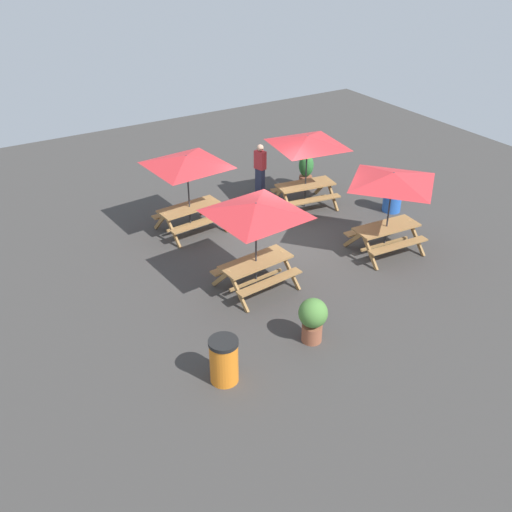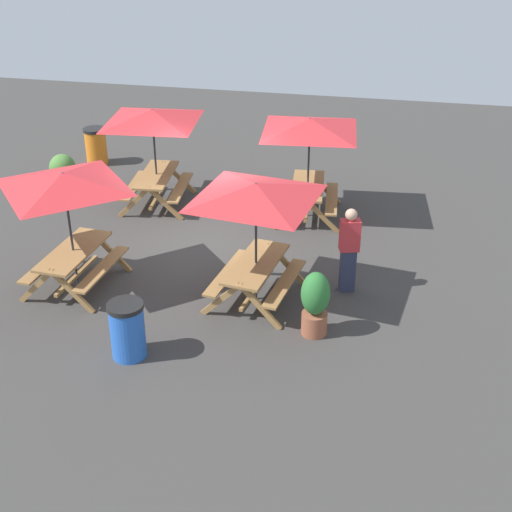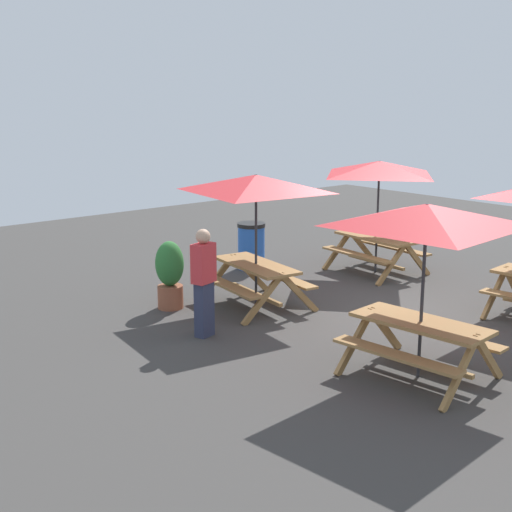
{
  "view_description": "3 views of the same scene",
  "coord_description": "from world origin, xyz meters",
  "px_view_note": "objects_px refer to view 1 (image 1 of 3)",
  "views": [
    {
      "loc": [
        -8.02,
        -11.68,
        7.87
      ],
      "look_at": [
        -1.95,
        -1.69,
        0.9
      ],
      "focal_mm": 40.0,
      "sensor_mm": 36.0,
      "label": 1
    },
    {
      "loc": [
        12.69,
        3.73,
        6.94
      ],
      "look_at": [
        1.74,
        1.45,
        0.9
      ],
      "focal_mm": 50.0,
      "sensor_mm": 36.0,
      "label": 2
    },
    {
      "loc": [
        -7.35,
        9.14,
        3.67
      ],
      "look_at": [
        1.74,
        1.45,
        0.9
      ],
      "focal_mm": 50.0,
      "sensor_mm": 36.0,
      "label": 3
    }
  ],
  "objects_px": {
    "picnic_table_1": "(307,146)",
    "picnic_table_2": "(392,184)",
    "picnic_table_3": "(187,166)",
    "potted_plant_0": "(313,318)",
    "trash_bin_blue": "(393,196)",
    "trash_bin_orange": "(224,360)",
    "picnic_table_0": "(256,215)",
    "potted_plant_1": "(306,170)",
    "person_standing": "(260,168)"
  },
  "relations": [
    {
      "from": "picnic_table_1",
      "to": "picnic_table_3",
      "type": "relative_size",
      "value": 0.99
    },
    {
      "from": "picnic_table_3",
      "to": "potted_plant_1",
      "type": "relative_size",
      "value": 2.39
    },
    {
      "from": "picnic_table_1",
      "to": "person_standing",
      "type": "distance_m",
      "value": 2.05
    },
    {
      "from": "trash_bin_blue",
      "to": "trash_bin_orange",
      "type": "bearing_deg",
      "value": -153.88
    },
    {
      "from": "picnic_table_0",
      "to": "trash_bin_blue",
      "type": "distance_m",
      "value": 6.18
    },
    {
      "from": "picnic_table_1",
      "to": "picnic_table_3",
      "type": "xyz_separation_m",
      "value": [
        -3.77,
        0.4,
        0.0
      ]
    },
    {
      "from": "trash_bin_blue",
      "to": "person_standing",
      "type": "relative_size",
      "value": 0.59
    },
    {
      "from": "picnic_table_3",
      "to": "person_standing",
      "type": "height_order",
      "value": "picnic_table_3"
    },
    {
      "from": "picnic_table_1",
      "to": "picnic_table_3",
      "type": "distance_m",
      "value": 3.8
    },
    {
      "from": "picnic_table_1",
      "to": "trash_bin_blue",
      "type": "xyz_separation_m",
      "value": [
        2.12,
        -1.66,
        -1.49
      ]
    },
    {
      "from": "trash_bin_orange",
      "to": "potted_plant_0",
      "type": "bearing_deg",
      "value": 2.65
    },
    {
      "from": "picnic_table_2",
      "to": "picnic_table_3",
      "type": "bearing_deg",
      "value": 140.56
    },
    {
      "from": "potted_plant_0",
      "to": "potted_plant_1",
      "type": "bearing_deg",
      "value": 55.44
    },
    {
      "from": "trash_bin_orange",
      "to": "picnic_table_3",
      "type": "bearing_deg",
      "value": 70.3
    },
    {
      "from": "trash_bin_blue",
      "to": "potted_plant_0",
      "type": "distance_m",
      "value": 7.0
    },
    {
      "from": "picnic_table_0",
      "to": "picnic_table_1",
      "type": "xyz_separation_m",
      "value": [
        3.7,
        3.13,
        0.0
      ]
    },
    {
      "from": "trash_bin_orange",
      "to": "person_standing",
      "type": "xyz_separation_m",
      "value": [
        5.25,
        7.2,
        0.39
      ]
    },
    {
      "from": "picnic_table_0",
      "to": "trash_bin_blue",
      "type": "relative_size",
      "value": 2.87
    },
    {
      "from": "trash_bin_orange",
      "to": "potted_plant_0",
      "type": "relative_size",
      "value": 0.94
    },
    {
      "from": "potted_plant_1",
      "to": "person_standing",
      "type": "relative_size",
      "value": 0.71
    },
    {
      "from": "picnic_table_0",
      "to": "picnic_table_3",
      "type": "xyz_separation_m",
      "value": [
        -0.08,
        3.53,
        0.0
      ]
    },
    {
      "from": "picnic_table_0",
      "to": "potted_plant_1",
      "type": "distance_m",
      "value": 6.45
    },
    {
      "from": "picnic_table_3",
      "to": "potted_plant_0",
      "type": "distance_m",
      "value": 6.06
    },
    {
      "from": "picnic_table_2",
      "to": "picnic_table_3",
      "type": "relative_size",
      "value": 0.83
    },
    {
      "from": "picnic_table_0",
      "to": "trash_bin_orange",
      "type": "xyz_separation_m",
      "value": [
        -2.23,
        -2.47,
        -1.49
      ]
    },
    {
      "from": "picnic_table_3",
      "to": "potted_plant_1",
      "type": "bearing_deg",
      "value": 4.49
    },
    {
      "from": "picnic_table_0",
      "to": "potted_plant_1",
      "type": "xyz_separation_m",
      "value": [
        4.58,
        4.33,
        -1.37
      ]
    },
    {
      "from": "picnic_table_0",
      "to": "potted_plant_0",
      "type": "height_order",
      "value": "picnic_table_0"
    },
    {
      "from": "picnic_table_0",
      "to": "potted_plant_1",
      "type": "height_order",
      "value": "picnic_table_0"
    },
    {
      "from": "picnic_table_0",
      "to": "picnic_table_2",
      "type": "distance_m",
      "value": 3.93
    },
    {
      "from": "picnic_table_1",
      "to": "potted_plant_0",
      "type": "height_order",
      "value": "picnic_table_1"
    },
    {
      "from": "picnic_table_0",
      "to": "picnic_table_1",
      "type": "relative_size",
      "value": 1.01
    },
    {
      "from": "trash_bin_orange",
      "to": "potted_plant_1",
      "type": "bearing_deg",
      "value": 44.97
    },
    {
      "from": "picnic_table_2",
      "to": "trash_bin_blue",
      "type": "distance_m",
      "value": 2.99
    },
    {
      "from": "potted_plant_1",
      "to": "trash_bin_orange",
      "type": "bearing_deg",
      "value": -135.03
    },
    {
      "from": "picnic_table_0",
      "to": "picnic_table_2",
      "type": "relative_size",
      "value": 1.21
    },
    {
      "from": "picnic_table_0",
      "to": "potted_plant_0",
      "type": "bearing_deg",
      "value": -96.27
    },
    {
      "from": "potted_plant_0",
      "to": "potted_plant_1",
      "type": "xyz_separation_m",
      "value": [
        4.61,
        6.69,
        0.02
      ]
    },
    {
      "from": "picnic_table_1",
      "to": "picnic_table_2",
      "type": "bearing_deg",
      "value": -78.06
    },
    {
      "from": "picnic_table_0",
      "to": "picnic_table_3",
      "type": "distance_m",
      "value": 3.53
    },
    {
      "from": "picnic_table_1",
      "to": "trash_bin_orange",
      "type": "relative_size",
      "value": 2.86
    },
    {
      "from": "picnic_table_3",
      "to": "person_standing",
      "type": "bearing_deg",
      "value": 15.94
    },
    {
      "from": "picnic_table_2",
      "to": "trash_bin_blue",
      "type": "bearing_deg",
      "value": 47.17
    },
    {
      "from": "trash_bin_orange",
      "to": "picnic_table_0",
      "type": "bearing_deg",
      "value": 47.97
    },
    {
      "from": "trash_bin_orange",
      "to": "picnic_table_2",
      "type": "bearing_deg",
      "value": 19.55
    },
    {
      "from": "trash_bin_orange",
      "to": "potted_plant_1",
      "type": "xyz_separation_m",
      "value": [
        6.8,
        6.8,
        0.12
      ]
    },
    {
      "from": "picnic_table_2",
      "to": "person_standing",
      "type": "relative_size",
      "value": 1.4
    },
    {
      "from": "picnic_table_2",
      "to": "picnic_table_3",
      "type": "height_order",
      "value": "same"
    },
    {
      "from": "picnic_table_3",
      "to": "person_standing",
      "type": "xyz_separation_m",
      "value": [
        3.11,
        1.2,
        -1.1
      ]
    },
    {
      "from": "potted_plant_0",
      "to": "person_standing",
      "type": "relative_size",
      "value": 0.63
    }
  ]
}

